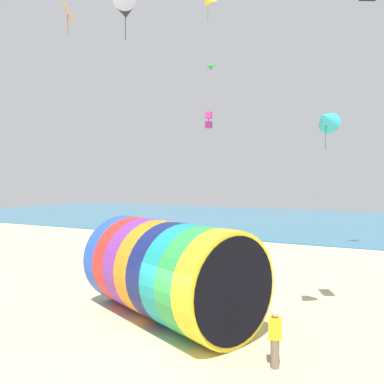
{
  "coord_description": "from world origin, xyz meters",
  "views": [
    {
      "loc": [
        5.85,
        -9.62,
        5.12
      ],
      "look_at": [
        -1.24,
        4.45,
        4.72
      ],
      "focal_mm": 35.0,
      "sensor_mm": 36.0,
      "label": 1
    }
  ],
  "objects_px": {
    "kite_yellow_delta": "(208,1)",
    "kite_cyan_delta": "(326,119)",
    "kite_black_delta": "(125,10)",
    "kite_green_parafoil": "(211,66)",
    "giant_inflatable_tube": "(168,270)",
    "kite_magenta_box": "(209,120)",
    "kite_handler": "(275,338)",
    "kite_orange_diamond": "(68,12)"
  },
  "relations": [
    {
      "from": "kite_yellow_delta",
      "to": "kite_cyan_delta",
      "type": "relative_size",
      "value": 1.36
    },
    {
      "from": "kite_black_delta",
      "to": "kite_green_parafoil",
      "type": "bearing_deg",
      "value": 74.56
    },
    {
      "from": "giant_inflatable_tube",
      "to": "kite_cyan_delta",
      "type": "distance_m",
      "value": 7.8
    },
    {
      "from": "giant_inflatable_tube",
      "to": "kite_green_parafoil",
      "type": "relative_size",
      "value": 10.5
    },
    {
      "from": "kite_green_parafoil",
      "to": "kite_magenta_box",
      "type": "distance_m",
      "value": 8.09
    },
    {
      "from": "kite_handler",
      "to": "kite_cyan_delta",
      "type": "relative_size",
      "value": 1.08
    },
    {
      "from": "kite_handler",
      "to": "kite_cyan_delta",
      "type": "bearing_deg",
      "value": 75.8
    },
    {
      "from": "giant_inflatable_tube",
      "to": "kite_black_delta",
      "type": "bearing_deg",
      "value": 140.19
    },
    {
      "from": "kite_black_delta",
      "to": "giant_inflatable_tube",
      "type": "bearing_deg",
      "value": -39.81
    },
    {
      "from": "kite_black_delta",
      "to": "kite_magenta_box",
      "type": "distance_m",
      "value": 7.55
    },
    {
      "from": "kite_black_delta",
      "to": "kite_yellow_delta",
      "type": "distance_m",
      "value": 7.67
    },
    {
      "from": "kite_black_delta",
      "to": "kite_orange_diamond",
      "type": "distance_m",
      "value": 3.98
    },
    {
      "from": "giant_inflatable_tube",
      "to": "kite_magenta_box",
      "type": "xyz_separation_m",
      "value": [
        -0.69,
        5.2,
        6.45
      ]
    },
    {
      "from": "kite_black_delta",
      "to": "kite_orange_diamond",
      "type": "bearing_deg",
      "value": -97.16
    },
    {
      "from": "kite_handler",
      "to": "kite_magenta_box",
      "type": "xyz_separation_m",
      "value": [
        -5.21,
        7.12,
        7.45
      ]
    },
    {
      "from": "kite_magenta_box",
      "to": "kite_orange_diamond",
      "type": "bearing_deg",
      "value": -137.18
    },
    {
      "from": "kite_green_parafoil",
      "to": "kite_yellow_delta",
      "type": "bearing_deg",
      "value": -149.63
    },
    {
      "from": "kite_black_delta",
      "to": "kite_yellow_delta",
      "type": "xyz_separation_m",
      "value": [
        1.72,
        6.83,
        3.04
      ]
    },
    {
      "from": "kite_green_parafoil",
      "to": "giant_inflatable_tube",
      "type": "bearing_deg",
      "value": -73.93
    },
    {
      "from": "giant_inflatable_tube",
      "to": "kite_black_delta",
      "type": "height_order",
      "value": "kite_black_delta"
    },
    {
      "from": "kite_handler",
      "to": "kite_yellow_delta",
      "type": "bearing_deg",
      "value": 121.39
    },
    {
      "from": "kite_handler",
      "to": "giant_inflatable_tube",
      "type": "bearing_deg",
      "value": 157.08
    },
    {
      "from": "kite_cyan_delta",
      "to": "kite_yellow_delta",
      "type": "bearing_deg",
      "value": 132.36
    },
    {
      "from": "kite_cyan_delta",
      "to": "kite_black_delta",
      "type": "bearing_deg",
      "value": 164.93
    },
    {
      "from": "kite_black_delta",
      "to": "kite_orange_diamond",
      "type": "relative_size",
      "value": 1.64
    },
    {
      "from": "kite_black_delta",
      "to": "kite_cyan_delta",
      "type": "distance_m",
      "value": 12.97
    },
    {
      "from": "giant_inflatable_tube",
      "to": "kite_yellow_delta",
      "type": "xyz_separation_m",
      "value": [
        -3.44,
        11.13,
        15.51
      ]
    },
    {
      "from": "kite_handler",
      "to": "kite_green_parafoil",
      "type": "bearing_deg",
      "value": 120.54
    },
    {
      "from": "kite_handler",
      "to": "kite_black_delta",
      "type": "xyz_separation_m",
      "value": [
        -9.68,
        6.21,
        13.47
      ]
    },
    {
      "from": "kite_handler",
      "to": "kite_orange_diamond",
      "type": "bearing_deg",
      "value": 165.88
    },
    {
      "from": "kite_handler",
      "to": "kite_green_parafoil",
      "type": "relative_size",
      "value": 2.17
    },
    {
      "from": "kite_orange_diamond",
      "to": "kite_handler",
      "type": "bearing_deg",
      "value": -14.12
    },
    {
      "from": "kite_cyan_delta",
      "to": "giant_inflatable_tube",
      "type": "bearing_deg",
      "value": -164.77
    },
    {
      "from": "kite_orange_diamond",
      "to": "kite_cyan_delta",
      "type": "xyz_separation_m",
      "value": [
        11.0,
        0.83,
        -5.51
      ]
    },
    {
      "from": "giant_inflatable_tube",
      "to": "kite_handler",
      "type": "distance_m",
      "value": 5.01
    },
    {
      "from": "kite_black_delta",
      "to": "kite_yellow_delta",
      "type": "relative_size",
      "value": 1.11
    },
    {
      "from": "kite_black_delta",
      "to": "kite_magenta_box",
      "type": "height_order",
      "value": "kite_black_delta"
    },
    {
      "from": "kite_orange_diamond",
      "to": "kite_magenta_box",
      "type": "distance_m",
      "value": 8.1
    },
    {
      "from": "kite_green_parafoil",
      "to": "kite_cyan_delta",
      "type": "relative_size",
      "value": 0.5
    },
    {
      "from": "giant_inflatable_tube",
      "to": "kite_cyan_delta",
      "type": "xyz_separation_m",
      "value": [
        5.38,
        1.46,
        5.46
      ]
    },
    {
      "from": "kite_handler",
      "to": "kite_orange_diamond",
      "type": "height_order",
      "value": "kite_orange_diamond"
    },
    {
      "from": "kite_orange_diamond",
      "to": "kite_yellow_delta",
      "type": "xyz_separation_m",
      "value": [
        2.18,
        10.49,
        4.54
      ]
    }
  ]
}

